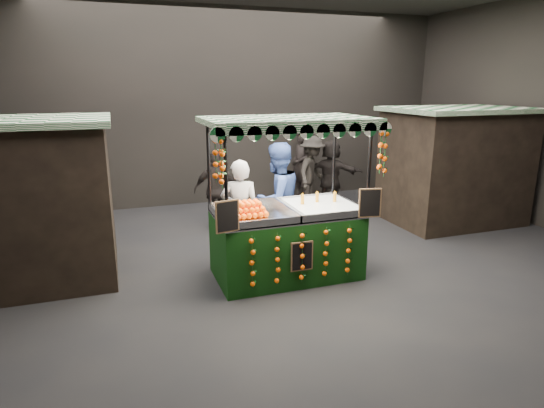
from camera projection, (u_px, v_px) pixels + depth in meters
name	position (u px, v px, depth m)	size (l,w,h in m)	color
ground	(299.00, 267.00, 7.94)	(12.00, 12.00, 0.00)	black
market_hall	(302.00, 65.00, 7.07)	(12.10, 10.10, 5.05)	black
neighbour_stall_left	(17.00, 202.00, 7.13)	(3.00, 2.20, 2.60)	black
neighbour_stall_right	(454.00, 165.00, 10.36)	(3.00, 2.20, 2.60)	black
juice_stall	(288.00, 229.00, 7.40)	(2.69, 1.58, 2.60)	#0C330B
vendor_grey	(240.00, 212.00, 7.94)	(0.78, 0.64, 1.86)	gray
vendor_blue	(277.00, 200.00, 8.30)	(1.25, 1.13, 2.10)	navy
shopper_0	(82.00, 202.00, 8.62)	(0.77, 0.59, 1.87)	black
shopper_1	(422.00, 177.00, 11.46)	(0.91, 0.77, 1.66)	#2E2925
shopper_2	(217.00, 190.00, 9.92)	(1.08, 0.71, 1.70)	black
shopper_3	(312.00, 172.00, 11.65)	(1.31, 1.32, 1.83)	#2C2824
shopper_4	(90.00, 185.00, 10.43)	(0.98, 0.83, 1.70)	#2E2925
shopper_5	(331.00, 173.00, 11.79)	(1.57, 1.37, 1.72)	black
shopper_6	(301.00, 165.00, 12.51)	(0.60, 0.77, 1.87)	black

